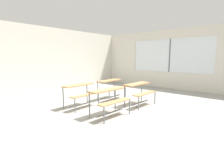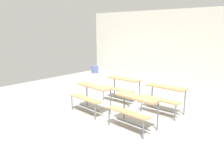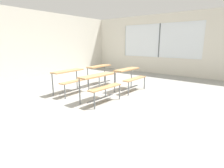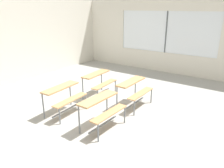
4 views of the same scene
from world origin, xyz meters
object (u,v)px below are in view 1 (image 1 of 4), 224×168
desk_bench_r0c1 (140,89)px  desk_bench_r1c0 (81,90)px  desk_bench_r0c0 (110,96)px  desk_bench_r1c1 (112,85)px

desk_bench_r0c1 → desk_bench_r1c0: same height
desk_bench_r0c1 → desk_bench_r1c0: 1.94m
desk_bench_r0c0 → desk_bench_r0c1: (1.47, -0.02, 0.00)m
desk_bench_r0c0 → desk_bench_r1c0: same height
desk_bench_r0c0 → desk_bench_r1c0: size_ratio=0.99×
desk_bench_r0c0 → desk_bench_r1c1: (1.51, 1.27, 0.00)m
desk_bench_r0c1 → desk_bench_r1c1: size_ratio=0.99×
desk_bench_r0c0 → desk_bench_r0c1: 1.47m
desk_bench_r0c1 → desk_bench_r1c1: same height
desk_bench_r0c0 → desk_bench_r0c1: same height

